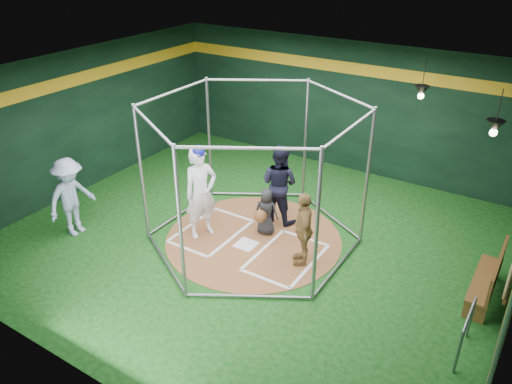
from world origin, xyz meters
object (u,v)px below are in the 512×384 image
Objects in this scene: visitor_leopard at (303,228)px; dugout_bench at (490,277)px; umpire at (279,184)px; batter_figure at (201,192)px.

visitor_leopard is 0.96× the size of dugout_bench.
visitor_leopard is at bearing -166.89° from dugout_bench.
visitor_leopard is 0.85× the size of umpire.
dugout_bench is at bearing 10.10° from batter_figure.
batter_figure is 1.80m from umpire.
visitor_leopard is 3.44m from dugout_bench.
dugout_bench is (3.34, 0.78, -0.31)m from visitor_leopard.
visitor_leopard is 1.72m from umpire.
batter_figure reaches higher than dugout_bench.
umpire is at bearing 174.75° from dugout_bench.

